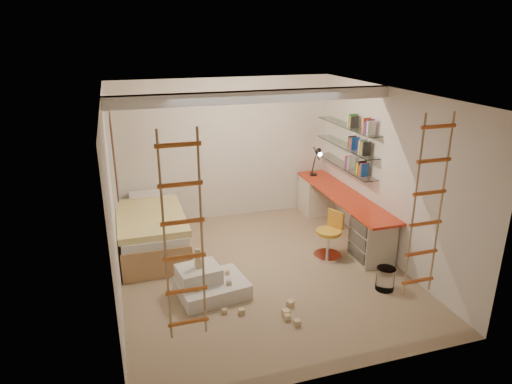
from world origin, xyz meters
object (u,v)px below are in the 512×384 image
object	(u,v)px
desk	(341,212)
play_platform	(208,284)
bed	(151,231)
swivel_chair	(329,241)

from	to	relation	value
desk	play_platform	size ratio (longest dim) A/B	2.83
bed	swivel_chair	world-z (taller)	swivel_chair
bed	play_platform	distance (m)	1.70
swivel_chair	desk	bearing A→B (deg)	51.46
swivel_chair	play_platform	size ratio (longest dim) A/B	0.75
desk	swivel_chair	distance (m)	0.93
bed	swivel_chair	distance (m)	2.84
swivel_chair	play_platform	bearing A→B (deg)	-166.15
desk	bed	xyz separation A→B (m)	(-3.20, 0.36, -0.07)
bed	swivel_chair	xyz separation A→B (m)	(2.62, -1.08, -0.06)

